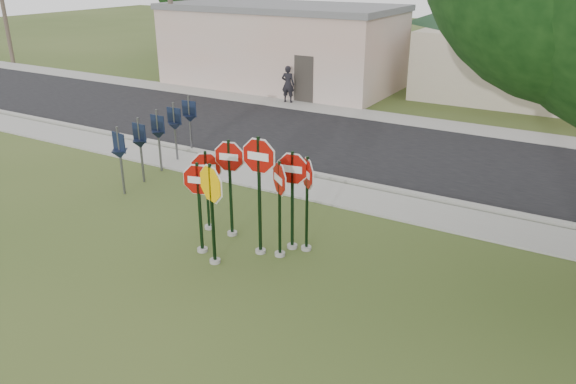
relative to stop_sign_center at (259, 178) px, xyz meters
The scene contains 17 objects.
ground 2.39m from the stop_sign_center, 101.46° to the right, with size 120.00×120.00×0.00m, color #35491B.
sidewalk_near 4.39m from the stop_sign_center, 94.37° to the left, with size 60.00×1.60×0.06m, color gray.
road 8.69m from the stop_sign_center, 92.06° to the left, with size 60.00×7.00×0.04m, color black.
sidewalk_far 12.92m from the stop_sign_center, 91.37° to the left, with size 60.00×1.60×0.06m, color gray.
curb 5.30m from the stop_sign_center, 93.50° to the left, with size 60.00×0.20×0.14m, color gray.
stop_sign_center is the anchor object (origin of this frame).
stop_sign_yellow 1.14m from the stop_sign_center, 124.86° to the right, with size 1.08×0.40×2.44m.
stop_sign_left 1.43m from the stop_sign_center, 152.56° to the right, with size 0.95×0.28×2.26m.
stop_sign_right 0.61m from the stop_sign_center, 12.86° to the left, with size 0.79×0.63×2.37m.
stop_sign_back_right 0.83m from the stop_sign_center, 48.44° to the left, with size 0.99×0.24×2.47m.
stop_sign_back_left 1.21m from the stop_sign_center, 158.99° to the left, with size 0.98×0.26×2.52m.
stop_sign_far_right 1.14m from the stop_sign_center, 38.30° to the left, with size 0.73×0.66×2.37m.
stop_sign_far_left 1.93m from the stop_sign_center, 166.97° to the left, with size 0.86×0.58×2.14m.
route_sign_row 6.47m from the stop_sign_center, 152.31° to the left, with size 1.43×4.63×2.00m.
building_stucco 18.94m from the stop_sign_center, 119.43° to the left, with size 12.20×6.20×4.20m.
building_house 20.65m from the stop_sign_center, 85.26° to the left, with size 11.60×11.60×6.20m.
pedestrian 14.79m from the stop_sign_center, 117.87° to the left, with size 0.62×0.41×1.71m, color black.
Camera 1 is at (6.60, -8.02, 6.18)m, focal length 35.00 mm.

